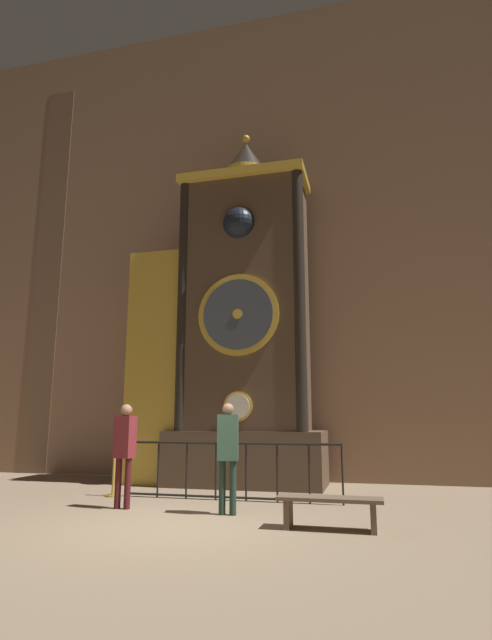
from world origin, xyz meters
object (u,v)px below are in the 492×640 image
Objects in this scene: visitor_near at (125,445)px; visitor_bench at (330,506)px; stanchion_post at (114,478)px; clock_tower at (228,329)px; visitor_far at (228,447)px.

visitor_bench is (3.60, -0.79, -0.75)m from visitor_near.
stanchion_post reaches higher than visitor_bench.
clock_tower reaches higher than visitor_bench.
clock_tower is 4.34m from visitor_near.
visitor_bench is (2.71, -4.16, -3.34)m from clock_tower.
visitor_near is at bearing 165.27° from visitor_far.
clock_tower is 5.98m from visitor_bench.
clock_tower is 4.44m from visitor_far.
clock_tower is 6.01× the size of visitor_bench.
stanchion_post is (-0.84, 1.22, -0.72)m from visitor_near.
clock_tower is at bearing 123.10° from visitor_bench.
clock_tower is at bearing 94.11° from visitor_far.
visitor_far reaches higher than stanchion_post.
clock_tower is 4.32m from stanchion_post.
visitor_near is at bearing -104.90° from clock_tower.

